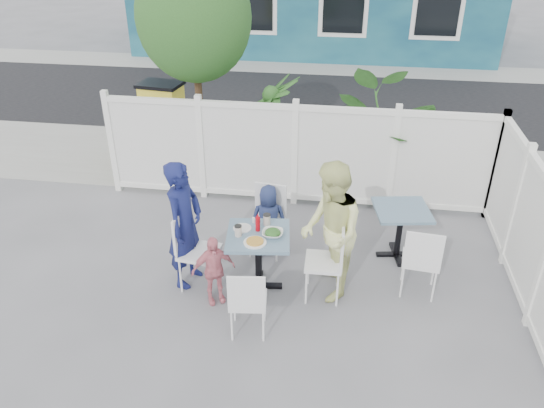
# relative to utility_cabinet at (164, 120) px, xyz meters

# --- Properties ---
(ground) EXTENTS (80.00, 80.00, 0.00)m
(ground) POSITION_rel_utility_cabinet_xyz_m (2.51, -4.00, -0.64)
(ground) COLOR slate
(near_sidewalk) EXTENTS (24.00, 2.60, 0.01)m
(near_sidewalk) POSITION_rel_utility_cabinet_xyz_m (2.51, -0.20, -0.64)
(near_sidewalk) COLOR gray
(near_sidewalk) RESTS_ON ground
(street) EXTENTS (24.00, 5.00, 0.01)m
(street) POSITION_rel_utility_cabinet_xyz_m (2.51, 3.50, -0.64)
(street) COLOR black
(street) RESTS_ON ground
(far_sidewalk) EXTENTS (24.00, 1.60, 0.01)m
(far_sidewalk) POSITION_rel_utility_cabinet_xyz_m (2.51, 6.60, -0.64)
(far_sidewalk) COLOR gray
(far_sidewalk) RESTS_ON ground
(fence_back) EXTENTS (5.86, 0.08, 1.60)m
(fence_back) POSITION_rel_utility_cabinet_xyz_m (2.61, -1.60, 0.14)
(fence_back) COLOR white
(fence_back) RESTS_ON ground
(fence_right) EXTENTS (0.08, 3.66, 1.60)m
(fence_right) POSITION_rel_utility_cabinet_xyz_m (5.51, -3.40, 0.14)
(fence_right) COLOR white
(fence_right) RESTS_ON ground
(tree) EXTENTS (1.80, 1.62, 3.59)m
(tree) POSITION_rel_utility_cabinet_xyz_m (0.91, -0.70, 1.95)
(tree) COLOR #382316
(tree) RESTS_ON ground
(utility_cabinet) EXTENTS (0.75, 0.59, 1.29)m
(utility_cabinet) POSITION_rel_utility_cabinet_xyz_m (0.00, 0.00, 0.00)
(utility_cabinet) COLOR yellow
(utility_cabinet) RESTS_ON ground
(potted_shrub_a) EXTENTS (1.19, 1.19, 1.81)m
(potted_shrub_a) POSITION_rel_utility_cabinet_xyz_m (2.21, -0.90, 0.26)
(potted_shrub_a) COLOR #27521F
(potted_shrub_a) RESTS_ON ground
(potted_shrub_b) EXTENTS (1.94, 1.79, 1.82)m
(potted_shrub_b) POSITION_rel_utility_cabinet_xyz_m (3.93, -1.00, 0.27)
(potted_shrub_b) COLOR #27521F
(potted_shrub_b) RESTS_ON ground
(main_table) EXTENTS (0.81, 0.81, 0.77)m
(main_table) POSITION_rel_utility_cabinet_xyz_m (2.43, -3.79, -0.05)
(main_table) COLOR slate
(main_table) RESTS_ON ground
(spare_table) EXTENTS (0.78, 0.78, 0.72)m
(spare_table) POSITION_rel_utility_cabinet_xyz_m (4.13, -2.85, -0.09)
(spare_table) COLOR slate
(spare_table) RESTS_ON ground
(chair_left) EXTENTS (0.49, 0.50, 0.99)m
(chair_left) POSITION_rel_utility_cabinet_xyz_m (1.65, -3.84, -0.07)
(chair_left) COLOR white
(chair_left) RESTS_ON ground
(chair_right) EXTENTS (0.44, 0.45, 0.98)m
(chair_right) POSITION_rel_utility_cabinet_xyz_m (3.29, -3.82, -0.08)
(chair_right) COLOR white
(chair_right) RESTS_ON ground
(chair_back) EXTENTS (0.47, 0.46, 0.94)m
(chair_back) POSITION_rel_utility_cabinet_xyz_m (2.42, -2.95, -0.10)
(chair_back) COLOR white
(chair_back) RESTS_ON ground
(chair_near) EXTENTS (0.43, 0.42, 0.86)m
(chair_near) POSITION_rel_utility_cabinet_xyz_m (2.46, -4.64, -0.14)
(chair_near) COLOR white
(chair_near) RESTS_ON ground
(chair_spare) EXTENTS (0.46, 0.45, 0.93)m
(chair_spare) POSITION_rel_utility_cabinet_xyz_m (4.32, -3.66, -0.10)
(chair_spare) COLOR white
(chair_spare) RESTS_ON ground
(man) EXTENTS (0.50, 0.65, 1.61)m
(man) POSITION_rel_utility_cabinet_xyz_m (1.55, -3.77, 0.16)
(man) COLOR #151B51
(man) RESTS_ON ground
(woman) EXTENTS (0.82, 0.95, 1.69)m
(woman) POSITION_rel_utility_cabinet_xyz_m (3.26, -3.75, 0.20)
(woman) COLOR #DCE64B
(woman) RESTS_ON ground
(boy) EXTENTS (0.52, 0.39, 0.98)m
(boy) POSITION_rel_utility_cabinet_xyz_m (2.43, -2.99, -0.16)
(boy) COLOR navy
(boy) RESTS_ON ground
(toddler) EXTENTS (0.55, 0.44, 0.88)m
(toddler) POSITION_rel_utility_cabinet_xyz_m (1.96, -4.11, -0.21)
(toddler) COLOR pink
(toddler) RESTS_ON ground
(plate_main) EXTENTS (0.26, 0.26, 0.02)m
(plate_main) POSITION_rel_utility_cabinet_xyz_m (2.43, -3.98, 0.13)
(plate_main) COLOR white
(plate_main) RESTS_ON main_table
(plate_side) EXTENTS (0.22, 0.22, 0.01)m
(plate_side) POSITION_rel_utility_cabinet_xyz_m (2.23, -3.70, 0.13)
(plate_side) COLOR white
(plate_side) RESTS_ON main_table
(salad_bowl) EXTENTS (0.24, 0.24, 0.06)m
(salad_bowl) POSITION_rel_utility_cabinet_xyz_m (2.60, -3.80, 0.15)
(salad_bowl) COLOR white
(salad_bowl) RESTS_ON main_table
(coffee_cup_a) EXTENTS (0.08, 0.08, 0.12)m
(coffee_cup_a) POSITION_rel_utility_cabinet_xyz_m (2.21, -3.86, 0.18)
(coffee_cup_a) COLOR beige
(coffee_cup_a) RESTS_ON main_table
(coffee_cup_b) EXTENTS (0.09, 0.09, 0.13)m
(coffee_cup_b) POSITION_rel_utility_cabinet_xyz_m (2.50, -3.57, 0.19)
(coffee_cup_b) COLOR beige
(coffee_cup_b) RESTS_ON main_table
(ketchup_bottle) EXTENTS (0.05, 0.05, 0.18)m
(ketchup_bottle) POSITION_rel_utility_cabinet_xyz_m (2.42, -3.71, 0.21)
(ketchup_bottle) COLOR #B00510
(ketchup_bottle) RESTS_ON main_table
(salt_shaker) EXTENTS (0.03, 0.03, 0.07)m
(salt_shaker) POSITION_rel_utility_cabinet_xyz_m (2.34, -3.55, 0.16)
(salt_shaker) COLOR white
(salt_shaker) RESTS_ON main_table
(pepper_shaker) EXTENTS (0.03, 0.03, 0.06)m
(pepper_shaker) POSITION_rel_utility_cabinet_xyz_m (2.40, -3.54, 0.15)
(pepper_shaker) COLOR black
(pepper_shaker) RESTS_ON main_table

